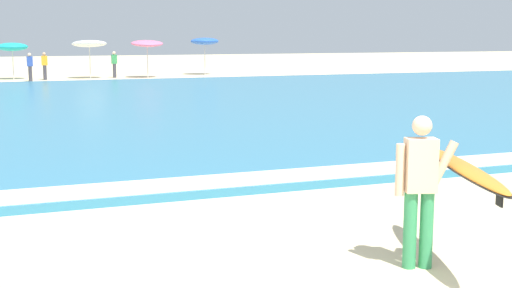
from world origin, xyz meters
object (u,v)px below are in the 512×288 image
Objects in this scene: surfer_with_board at (441,178)px; beach_umbrella_3 at (89,44)px; beachgoer_near_row_mid at (114,64)px; beachgoer_near_row_right at (30,66)px; beach_umbrella_2 at (12,47)px; beachgoer_near_row_left at (45,65)px; beach_umbrella_5 at (205,41)px; beach_umbrella_4 at (147,44)px.

beach_umbrella_3 is (0.78, 35.61, 1.01)m from surfer_with_board.
beachgoer_near_row_mid is 1.00× the size of beachgoer_near_row_right.
beach_umbrella_2 is at bearing 175.07° from beachgoer_near_row_mid.
surfer_with_board is at bearing -84.49° from beach_umbrella_2.
beach_umbrella_2 is 1.34× the size of beachgoer_near_row_left.
surfer_with_board is 1.54× the size of beachgoer_near_row_right.
beach_umbrella_2 is (-3.50, 36.26, 0.84)m from surfer_with_board.
beachgoer_near_row_left is at bearing -170.46° from beach_umbrella_5.
surfer_with_board is at bearing -91.26° from beach_umbrella_3.
beach_umbrella_3 is 2.91m from beachgoer_near_row_left.
beach_umbrella_4 is at bearing -8.89° from beach_umbrella_2.
beach_umbrella_3 reaches higher than surfer_with_board.
beach_umbrella_3 is 1.46× the size of beachgoer_near_row_right.
beach_umbrella_5 is at bearing 77.43° from surfer_with_board.
beach_umbrella_2 is 11.73m from beach_umbrella_5.
beachgoer_near_row_left is (-1.83, 35.15, -0.18)m from surfer_with_board.
beachgoer_near_row_right is at bearing -165.48° from beach_umbrella_5.
beach_umbrella_4 is (4.10, 35.07, 1.01)m from surfer_with_board.
surfer_with_board is at bearing -93.57° from beachgoer_near_row_mid.
surfer_with_board is 35.63m from beach_umbrella_3.
beach_umbrella_5 is 1.51× the size of beachgoer_near_row_right.
beachgoer_near_row_mid is (4.06, 0.61, 0.00)m from beachgoer_near_row_left.
beachgoer_near_row_right is (0.82, -2.24, -1.03)m from beach_umbrella_2.
beach_umbrella_4 reaches higher than surfer_with_board.
surfer_with_board is 1.54× the size of beachgoer_near_row_mid.
beach_umbrella_2 is at bearing -177.16° from beach_umbrella_5.
beach_umbrella_4 is at bearing -156.69° from beach_umbrella_5.
beach_umbrella_5 is at bearing 23.31° from beach_umbrella_4.
surfer_with_board is 35.20m from beachgoer_near_row_left.
beach_umbrella_4 is at bearing -20.36° from beachgoer_near_row_mid.
beach_umbrella_5 is 1.51× the size of beachgoer_near_row_left.
beach_umbrella_3 is at bearing 170.73° from beach_umbrella_4.
beachgoer_near_row_mid is at bearing -169.80° from beach_umbrella_5.
beach_umbrella_2 is 0.92× the size of beach_umbrella_4.
beachgoer_near_row_mid is (1.45, 0.15, -1.19)m from beach_umbrella_3.
surfer_with_board is 1.15× the size of beach_umbrella_2.
beach_umbrella_3 is at bearing -8.60° from beach_umbrella_2.
beach_umbrella_5 reaches higher than beach_umbrella_3.
beach_umbrella_2 is at bearing 95.51° from surfer_with_board.
beachgoer_near_row_left is at bearing 92.98° from surfer_with_board.
beach_umbrella_5 reaches higher than beach_umbrella_4.
beach_umbrella_3 is (4.28, -0.65, 0.17)m from beach_umbrella_2.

